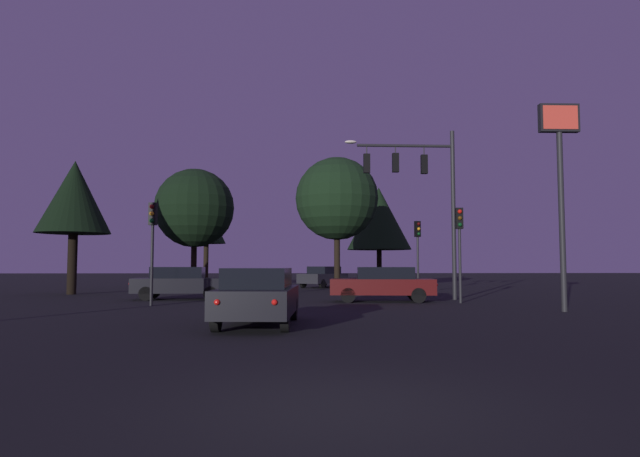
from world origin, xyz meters
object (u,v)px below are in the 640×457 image
(store_sign_illuminated, at_px, (560,159))
(traffic_light_corner_right, at_px, (460,235))
(traffic_light_corner_left, at_px, (152,232))
(car_crossing_right, at_px, (383,284))
(tree_behind_sign, at_px, (74,198))
(tree_right_cluster, at_px, (337,199))
(car_crossing_left, at_px, (180,282))
(car_nearside_lane, at_px, (259,295))
(traffic_light_median, at_px, (418,242))
(car_far_lane, at_px, (323,276))
(tree_center_horizon, at_px, (379,219))
(traffic_signal_mast_arm, at_px, (422,184))
(tree_left_far, at_px, (206,224))
(tree_lot_edge, at_px, (195,208))

(store_sign_illuminated, bearing_deg, traffic_light_corner_right, 117.06)
(traffic_light_corner_left, height_order, store_sign_illuminated, store_sign_illuminated)
(traffic_light_corner_left, bearing_deg, car_crossing_right, 11.38)
(traffic_light_corner_right, relative_size, tree_behind_sign, 0.54)
(tree_behind_sign, height_order, tree_right_cluster, tree_right_cluster)
(car_crossing_left, distance_m, store_sign_illuminated, 17.05)
(car_nearside_lane, distance_m, tree_right_cluster, 20.10)
(traffic_light_median, xyz_separation_m, tree_behind_sign, (-19.29, 0.34, 2.45))
(store_sign_illuminated, bearing_deg, traffic_light_median, 100.85)
(tree_behind_sign, bearing_deg, car_nearside_lane, -55.11)
(traffic_light_corner_left, relative_size, car_far_lane, 0.94)
(traffic_light_corner_left, relative_size, tree_center_horizon, 0.52)
(traffic_signal_mast_arm, height_order, tree_right_cluster, tree_right_cluster)
(traffic_light_corner_left, xyz_separation_m, car_far_lane, (7.80, 17.84, -2.12))
(tree_center_horizon, bearing_deg, car_crossing_left, -124.52)
(traffic_signal_mast_arm, relative_size, traffic_light_median, 1.94)
(traffic_light_corner_left, bearing_deg, car_nearside_lane, -57.49)
(store_sign_illuminated, bearing_deg, car_crossing_left, 152.93)
(traffic_light_corner_left, xyz_separation_m, car_crossing_left, (0.33, 3.95, -2.12))
(car_crossing_right, xyz_separation_m, tree_left_far, (-10.98, 20.24, 4.15))
(tree_left_far, bearing_deg, traffic_signal_mast_arm, -55.35)
(car_far_lane, bearing_deg, tree_left_far, 154.80)
(car_nearside_lane, xyz_separation_m, tree_left_far, (-6.13, 29.57, 4.14))
(tree_center_horizon, bearing_deg, tree_lot_edge, -159.26)
(traffic_light_corner_right, distance_m, car_nearside_lane, 11.71)
(store_sign_illuminated, height_order, tree_lot_edge, tree_lot_edge)
(tree_left_far, xyz_separation_m, tree_right_cluster, (9.73, -10.43, 0.81))
(traffic_light_corner_right, distance_m, car_crossing_left, 12.93)
(car_crossing_left, bearing_deg, traffic_light_corner_right, -13.89)
(traffic_light_median, height_order, tree_left_far, tree_left_far)
(store_sign_illuminated, xyz_separation_m, tree_lot_edge, (-16.30, 19.95, 0.30))
(traffic_signal_mast_arm, bearing_deg, tree_behind_sign, 162.86)
(car_nearside_lane, height_order, car_far_lane, same)
(car_nearside_lane, distance_m, tree_center_horizon, 30.44)
(car_far_lane, bearing_deg, traffic_light_median, -62.39)
(traffic_light_corner_right, bearing_deg, car_nearside_lane, -133.95)
(tree_right_cluster, bearing_deg, tree_behind_sign, -169.15)
(tree_behind_sign, bearing_deg, traffic_light_median, -1.00)
(car_crossing_left, bearing_deg, car_crossing_right, -12.36)
(traffic_light_corner_left, distance_m, tree_lot_edge, 16.69)
(car_nearside_lane, bearing_deg, tree_right_cluster, 79.34)
(traffic_light_median, height_order, car_crossing_left, traffic_light_median)
(traffic_light_corner_left, height_order, tree_left_far, tree_left_far)
(tree_behind_sign, height_order, tree_left_far, tree_behind_sign)
(car_crossing_right, distance_m, tree_left_far, 23.40)
(traffic_light_corner_left, relative_size, store_sign_illuminated, 0.56)
(traffic_light_corner_right, bearing_deg, traffic_signal_mast_arm, 113.82)
(tree_center_horizon, bearing_deg, traffic_signal_mast_arm, -92.57)
(traffic_signal_mast_arm, distance_m, car_far_lane, 15.81)
(traffic_signal_mast_arm, relative_size, tree_behind_sign, 1.07)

